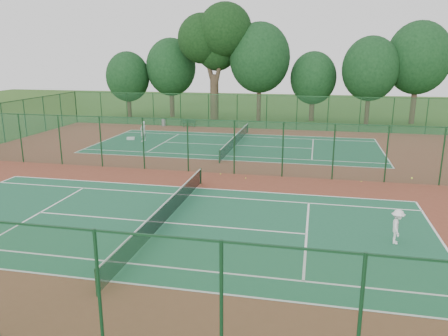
{
  "coord_description": "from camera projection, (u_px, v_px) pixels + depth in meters",
  "views": [
    {
      "loc": [
        6.53,
        -26.75,
        7.48
      ],
      "look_at": [
        1.85,
        -4.65,
        1.6
      ],
      "focal_mm": 35.0,
      "sensor_mm": 36.0,
      "label": 1
    }
  ],
  "objects": [
    {
      "name": "tennis_net_far",
      "position": [
        236.0,
        139.0,
        36.9
      ],
      "size": [
        0.1,
        12.9,
        0.97
      ],
      "color": "#143719",
      "rests_on": "ground"
    },
    {
      "name": "trash_bin",
      "position": [
        164.0,
        122.0,
        46.99
      ],
      "size": [
        0.49,
        0.49,
        0.79
      ],
      "primitive_type": "cylinder",
      "rotation": [
        0.0,
        0.0,
        0.11
      ],
      "color": "gray",
      "rests_on": "red_pad"
    },
    {
      "name": "fence_divider",
      "position": [
        211.0,
        146.0,
        28.08
      ],
      "size": [
        40.0,
        0.09,
        3.5
      ],
      "color": "#184A32",
      "rests_on": "ground"
    },
    {
      "name": "stray_ball_b",
      "position": [
        361.0,
        181.0,
        26.4
      ],
      "size": [
        0.06,
        0.06,
        0.06
      ],
      "primitive_type": "sphere",
      "color": "yellow",
      "rests_on": "red_pad"
    },
    {
      "name": "red_pad",
      "position": [
        211.0,
        173.0,
        28.52
      ],
      "size": [
        40.0,
        36.0,
        0.01
      ],
      "primitive_type": "cube",
      "color": "brown",
      "rests_on": "ground"
    },
    {
      "name": "stray_ball_a",
      "position": [
        221.0,
        174.0,
        28.06
      ],
      "size": [
        0.07,
        0.07,
        0.07
      ],
      "primitive_type": "sphere",
      "color": "#D4F138",
      "rests_on": "red_pad"
    },
    {
      "name": "tennis_net_near",
      "position": [
        164.0,
        212.0,
        19.86
      ],
      "size": [
        0.1,
        12.9,
        0.97
      ],
      "color": "#14391E",
      "rests_on": "ground"
    },
    {
      "name": "court_near",
      "position": [
        165.0,
        223.0,
        20.0
      ],
      "size": [
        23.77,
        10.97,
        0.01
      ],
      "primitive_type": "cube",
      "color": "#1C5B3C",
      "rests_on": "red_pad"
    },
    {
      "name": "court_far",
      "position": [
        236.0,
        145.0,
        37.04
      ],
      "size": [
        23.77,
        10.97,
        0.01
      ],
      "primitive_type": "cube",
      "color": "#1B5638",
      "rests_on": "red_pad"
    },
    {
      "name": "ground",
      "position": [
        211.0,
        173.0,
        28.52
      ],
      "size": [
        120.0,
        120.0,
        0.0
      ],
      "primitive_type": "plane",
      "color": "#2C5119",
      "rests_on": "ground"
    },
    {
      "name": "player_near",
      "position": [
        397.0,
        227.0,
        17.63
      ],
      "size": [
        0.65,
        0.99,
        1.44
      ],
      "primitive_type": "imported",
      "rotation": [
        0.0,
        0.0,
        1.45
      ],
      "color": "white",
      "rests_on": "court_near"
    },
    {
      "name": "fence_south",
      "position": [
        43.0,
        288.0,
        11.03
      ],
      "size": [
        40.0,
        0.09,
        3.5
      ],
      "color": "#184926",
      "rests_on": "ground"
    },
    {
      "name": "bench",
      "position": [
        189.0,
        123.0,
        46.34
      ],
      "size": [
        1.48,
        0.72,
        0.88
      ],
      "rotation": [
        0.0,
        0.0,
        0.22
      ],
      "color": "black",
      "rests_on": "red_pad"
    },
    {
      "name": "player_far",
      "position": [
        143.0,
        131.0,
        38.54
      ],
      "size": [
        0.62,
        0.76,
        1.79
      ],
      "primitive_type": "imported",
      "rotation": [
        0.0,
        0.0,
        -1.9
      ],
      "color": "white",
      "rests_on": "court_far"
    },
    {
      "name": "big_tree",
      "position": [
        215.0,
        38.0,
        49.13
      ],
      "size": [
        8.55,
        6.26,
        13.13
      ],
      "color": "#3B2D20",
      "rests_on": "ground"
    },
    {
      "name": "kit_bag",
      "position": [
        131.0,
        138.0,
        39.44
      ],
      "size": [
        0.73,
        0.45,
        0.26
      ],
      "primitive_type": "cube",
      "rotation": [
        0.0,
        0.0,
        0.31
      ],
      "color": "white",
      "rests_on": "red_pad"
    },
    {
      "name": "stray_ball_c",
      "position": [
        246.0,
        178.0,
        27.12
      ],
      "size": [
        0.07,
        0.07,
        0.07
      ],
      "primitive_type": "sphere",
      "color": "#ECF338",
      "rests_on": "red_pad"
    },
    {
      "name": "fence_north",
      "position": [
        252.0,
        112.0,
        45.12
      ],
      "size": [
        40.0,
        0.09,
        3.5
      ],
      "color": "#184A27",
      "rests_on": "ground"
    },
    {
      "name": "evergreen_row",
      "position": [
        263.0,
        120.0,
        51.38
      ],
      "size": [
        39.0,
        5.0,
        12.0
      ],
      "primitive_type": null,
      "color": "black",
      "rests_on": "ground"
    }
  ]
}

